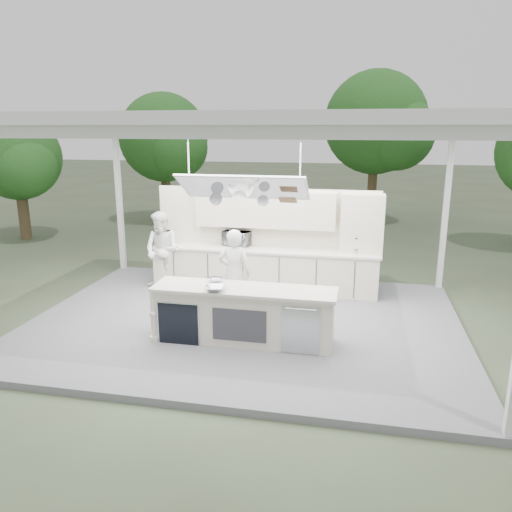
% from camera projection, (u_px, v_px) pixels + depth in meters
% --- Properties ---
extents(ground, '(90.00, 90.00, 0.00)m').
position_uv_depth(ground, '(245.00, 326.00, 9.50)').
color(ground, '#455439').
rests_on(ground, ground).
extents(stage_deck, '(8.00, 6.00, 0.12)m').
position_uv_depth(stage_deck, '(245.00, 323.00, 9.48)').
color(stage_deck, slate).
rests_on(stage_deck, ground).
extents(tent, '(8.20, 6.20, 3.86)m').
position_uv_depth(tent, '(244.00, 125.00, 8.55)').
color(tent, white).
rests_on(tent, ground).
extents(demo_island, '(3.10, 0.79, 0.95)m').
position_uv_depth(demo_island, '(243.00, 315.00, 8.45)').
color(demo_island, '#F3E2CE').
rests_on(demo_island, stage_deck).
extents(back_counter, '(5.08, 0.72, 0.95)m').
position_uv_depth(back_counter, '(264.00, 269.00, 11.15)').
color(back_counter, '#F3E2CE').
rests_on(back_counter, stage_deck).
extents(back_wall_unit, '(5.05, 0.48, 2.25)m').
position_uv_depth(back_wall_unit, '(285.00, 225.00, 11.02)').
color(back_wall_unit, '#F3E2CE').
rests_on(back_wall_unit, stage_deck).
extents(tree_cluster, '(19.55, 9.40, 5.85)m').
position_uv_depth(tree_cluster, '(301.00, 138.00, 17.97)').
color(tree_cluster, brown).
rests_on(tree_cluster, ground).
extents(head_chef, '(0.64, 0.43, 1.72)m').
position_uv_depth(head_chef, '(234.00, 274.00, 9.46)').
color(head_chef, white).
rests_on(head_chef, stage_deck).
extents(sous_chef, '(0.96, 0.81, 1.75)m').
position_uv_depth(sous_chef, '(163.00, 251.00, 11.16)').
color(sous_chef, white).
rests_on(sous_chef, stage_deck).
extents(toaster_oven, '(0.68, 0.53, 0.33)m').
position_uv_depth(toaster_oven, '(237.00, 238.00, 11.29)').
color(toaster_oven, silver).
rests_on(toaster_oven, back_counter).
extents(bowl_large, '(0.36, 0.36, 0.08)m').
position_uv_depth(bowl_large, '(215.00, 288.00, 8.17)').
color(bowl_large, '#B5B8BC').
rests_on(bowl_large, demo_island).
extents(bowl_small, '(0.29, 0.29, 0.07)m').
position_uv_depth(bowl_small, '(216.00, 279.00, 8.67)').
color(bowl_small, silver).
rests_on(bowl_small, demo_island).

